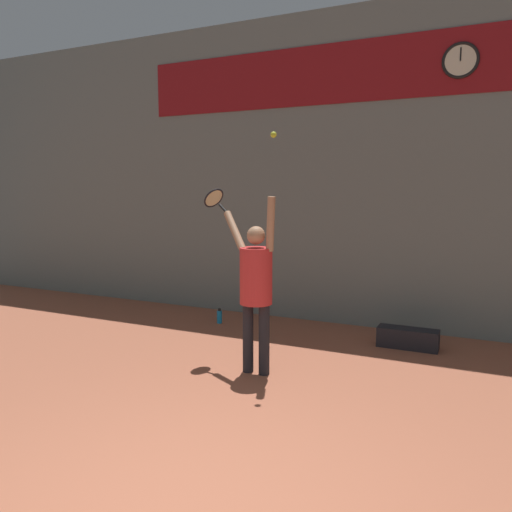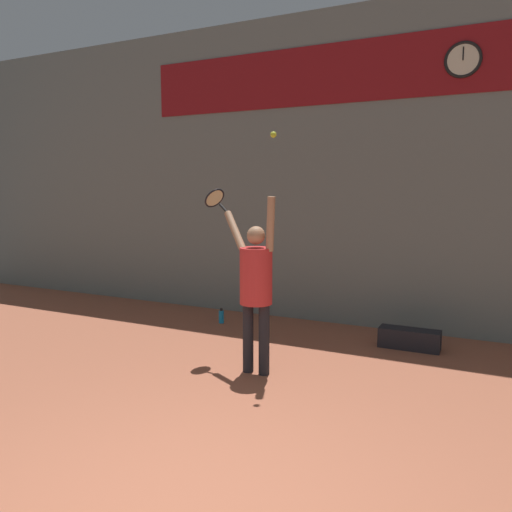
# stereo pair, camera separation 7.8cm
# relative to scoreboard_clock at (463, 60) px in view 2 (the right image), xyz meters

# --- Properties ---
(back_wall) EXTENTS (18.00, 0.10, 5.00)m
(back_wall) POSITION_rel_scoreboard_clock_xyz_m (-1.22, 0.08, -1.50)
(back_wall) COLOR slate
(back_wall) RESTS_ON ground_plane
(sponsor_banner) EXTENTS (7.88, 0.02, 0.92)m
(sponsor_banner) POSITION_rel_scoreboard_clock_xyz_m (-1.22, 0.02, -0.00)
(sponsor_banner) COLOR maroon
(scoreboard_clock) EXTENTS (0.50, 0.05, 0.50)m
(scoreboard_clock) POSITION_rel_scoreboard_clock_xyz_m (0.00, 0.00, 0.00)
(scoreboard_clock) COLOR beige
(tennis_player) EXTENTS (0.86, 0.55, 2.12)m
(tennis_player) POSITION_rel_scoreboard_clock_xyz_m (-1.97, -2.58, -2.89)
(tennis_player) COLOR black
(tennis_player) RESTS_ON ground_plane
(tennis_racket) EXTENTS (0.40, 0.34, 0.32)m
(tennis_racket) POSITION_rel_scoreboard_clock_xyz_m (-2.73, -2.20, -1.92)
(tennis_racket) COLOR black
(tennis_ball) EXTENTS (0.07, 0.07, 0.07)m
(tennis_ball) POSITION_rel_scoreboard_clock_xyz_m (-1.74, -2.59, -1.19)
(tennis_ball) COLOR #CCDB2D
(water_bottle) EXTENTS (0.08, 0.08, 0.25)m
(water_bottle) POSITION_rel_scoreboard_clock_xyz_m (-3.47, -0.79, -3.89)
(water_bottle) COLOR #198CCC
(water_bottle) RESTS_ON ground_plane
(equipment_bag) EXTENTS (0.82, 0.28, 0.28)m
(equipment_bag) POSITION_rel_scoreboard_clock_xyz_m (-0.45, -0.82, -3.86)
(equipment_bag) COLOR black
(equipment_bag) RESTS_ON ground_plane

